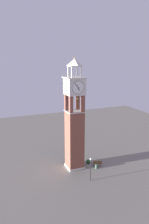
{
  "coord_description": "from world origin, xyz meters",
  "views": [
    {
      "loc": [
        -34.04,
        14.3,
        19.71
      ],
      "look_at": [
        0.0,
        0.0,
        10.43
      ],
      "focal_mm": 35.39,
      "sensor_mm": 36.0,
      "label": 1
    }
  ],
  "objects_px": {
    "lamp_post": "(91,165)",
    "trash_bin": "(96,166)",
    "clock_tower": "(75,124)",
    "park_bench": "(98,164)"
  },
  "relations": [
    {
      "from": "lamp_post",
      "to": "trash_bin",
      "type": "distance_m",
      "value": 4.86
    },
    {
      "from": "clock_tower",
      "to": "trash_bin",
      "type": "relative_size",
      "value": 24.56
    },
    {
      "from": "lamp_post",
      "to": "trash_bin",
      "type": "relative_size",
      "value": 4.98
    },
    {
      "from": "clock_tower",
      "to": "lamp_post",
      "type": "distance_m",
      "value": 7.64
    },
    {
      "from": "park_bench",
      "to": "lamp_post",
      "type": "xyz_separation_m",
      "value": [
        -3.89,
        3.45,
        2.27
      ]
    },
    {
      "from": "park_bench",
      "to": "trash_bin",
      "type": "bearing_deg",
      "value": 139.39
    },
    {
      "from": "clock_tower",
      "to": "park_bench",
      "type": "distance_m",
      "value": 8.93
    },
    {
      "from": "park_bench",
      "to": "trash_bin",
      "type": "xyz_separation_m",
      "value": [
        -0.72,
        0.62,
        -0.08
      ]
    },
    {
      "from": "park_bench",
      "to": "trash_bin",
      "type": "relative_size",
      "value": 2.06
    },
    {
      "from": "clock_tower",
      "to": "lamp_post",
      "type": "height_order",
      "value": "clock_tower"
    }
  ]
}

